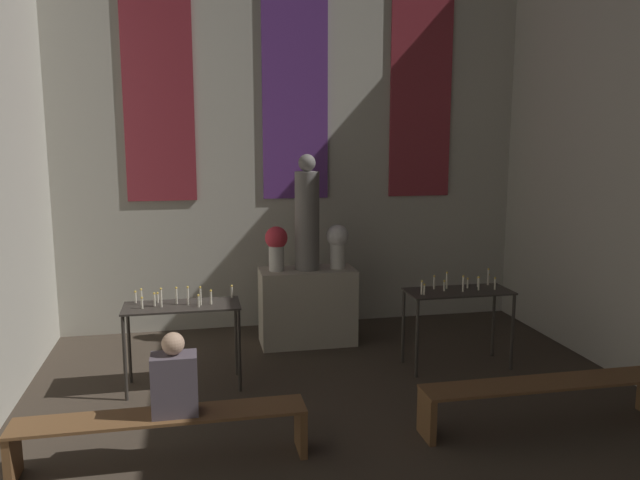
% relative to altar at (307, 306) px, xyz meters
% --- Properties ---
extents(wall_back, '(6.57, 0.16, 5.58)m').
position_rel_altar_xyz_m(wall_back, '(0.00, 0.94, 2.33)').
color(wall_back, '#B2AD9E').
rests_on(wall_back, ground_plane).
extents(altar, '(1.20, 0.56, 0.97)m').
position_rel_altar_xyz_m(altar, '(0.00, 0.00, 0.00)').
color(altar, '#ADA38E').
rests_on(altar, ground_plane).
extents(statue, '(0.30, 0.30, 1.44)m').
position_rel_altar_xyz_m(statue, '(0.00, 0.00, 1.15)').
color(statue, slate).
rests_on(statue, altar).
extents(flower_vase_left, '(0.28, 0.28, 0.56)m').
position_rel_altar_xyz_m(flower_vase_left, '(-0.39, -0.00, 0.81)').
color(flower_vase_left, beige).
rests_on(flower_vase_left, altar).
extents(flower_vase_right, '(0.28, 0.28, 0.56)m').
position_rel_altar_xyz_m(flower_vase_right, '(0.39, -0.00, 0.81)').
color(flower_vase_right, beige).
rests_on(flower_vase_right, altar).
extents(candle_rack_left, '(1.19, 0.52, 1.10)m').
position_rel_altar_xyz_m(candle_rack_left, '(-1.54, -1.14, 0.29)').
color(candle_rack_left, '#332D28').
rests_on(candle_rack_left, ground_plane).
extents(candle_rack_right, '(1.19, 0.52, 1.10)m').
position_rel_altar_xyz_m(candle_rack_right, '(1.54, -1.14, 0.29)').
color(candle_rack_right, '#332D28').
rests_on(candle_rack_right, ground_plane).
extents(pew_back_left, '(2.31, 0.36, 0.43)m').
position_rel_altar_xyz_m(pew_back_left, '(-1.68, -2.73, -0.16)').
color(pew_back_left, brown).
rests_on(pew_back_left, ground_plane).
extents(pew_back_right, '(2.31, 0.36, 0.43)m').
position_rel_altar_xyz_m(pew_back_right, '(1.68, -2.73, -0.16)').
color(pew_back_right, brown).
rests_on(pew_back_right, ground_plane).
extents(person_seated, '(0.36, 0.24, 0.67)m').
position_rel_altar_xyz_m(person_seated, '(-1.57, -2.73, 0.23)').
color(person_seated, '#564C56').
rests_on(person_seated, pew_back_left).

